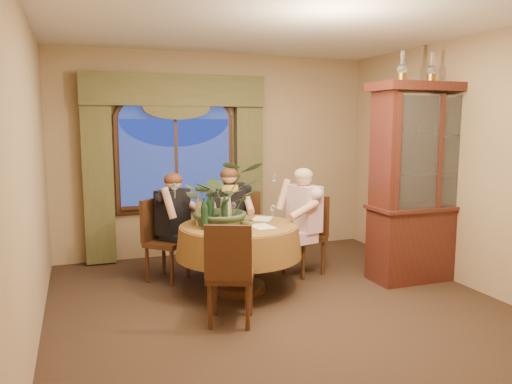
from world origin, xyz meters
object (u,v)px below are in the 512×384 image
object	(u,v)px
dining_table	(239,258)
olive_bowl	(247,223)
china_cabinet	(426,183)
chair_back_right	(244,231)
wine_bottle_4	(204,214)
oil_lamp_right	(460,69)
chair_back	(167,241)
centerpiece_plant	(222,170)
chair_right	(304,236)
person_back	(173,226)
wine_bottle_0	(225,211)
person_scarf	(229,218)
wine_bottle_2	(212,209)
person_pink	(304,223)
wine_bottle_1	(199,210)
oil_lamp_center	(432,68)
stoneware_vase	(226,210)
chair_front_left	(231,273)
wine_bottle_3	(209,211)
oil_lamp_left	(402,66)

from	to	relation	value
dining_table	olive_bowl	xyz separation A→B (m)	(0.07, -0.05, 0.40)
china_cabinet	chair_back_right	bearing A→B (deg)	149.52
wine_bottle_4	oil_lamp_right	bearing A→B (deg)	-3.27
chair_back	oil_lamp_right	bearing A→B (deg)	117.68
chair_back_right	centerpiece_plant	xyz separation A→B (m)	(-0.47, -0.66, 0.86)
chair_right	person_back	bearing A→B (deg)	56.16
chair_back	wine_bottle_0	bearing A→B (deg)	79.38
oil_lamp_right	person_scarf	world-z (taller)	oil_lamp_right
china_cabinet	wine_bottle_2	distance (m)	2.54
wine_bottle_4	wine_bottle_2	bearing A→B (deg)	62.16
chair_right	person_pink	distance (m)	0.21
dining_table	person_back	bearing A→B (deg)	129.15
centerpiece_plant	person_back	bearing A→B (deg)	128.83
dining_table	olive_bowl	bearing A→B (deg)	-35.91
chair_right	wine_bottle_1	world-z (taller)	wine_bottle_1
chair_right	person_scarf	size ratio (longest dim) A/B	0.74
person_pink	oil_lamp_center	bearing A→B (deg)	-126.18
wine_bottle_0	wine_bottle_2	distance (m)	0.24
chair_back_right	person_scarf	distance (m)	0.25
stoneware_vase	centerpiece_plant	size ratio (longest dim) A/B	0.28
person_scarf	wine_bottle_0	distance (m)	1.03
china_cabinet	person_pink	size ratio (longest dim) A/B	1.74
person_scarf	oil_lamp_center	bearing A→B (deg)	160.18
chair_right	chair_front_left	xyz separation A→B (m)	(-1.28, -1.14, 0.00)
dining_table	chair_front_left	size ratio (longest dim) A/B	1.44
chair_back	chair_front_left	xyz separation A→B (m)	(0.34, -1.46, 0.00)
chair_back	wine_bottle_1	xyz separation A→B (m)	(0.26, -0.54, 0.44)
person_pink	wine_bottle_2	xyz separation A→B (m)	(-1.16, -0.07, 0.25)
chair_back	wine_bottle_4	size ratio (longest dim) A/B	2.91
oil_lamp_right	chair_back_right	xyz separation A→B (m)	(-2.29, 1.11, -1.99)
china_cabinet	stoneware_vase	bearing A→B (deg)	169.11
person_back	wine_bottle_0	size ratio (longest dim) A/B	3.85
chair_back_right	person_back	distance (m)	0.94
dining_table	wine_bottle_1	size ratio (longest dim) A/B	4.17
chair_right	chair_back	size ratio (longest dim) A/B	1.00
wine_bottle_2	wine_bottle_3	world-z (taller)	same
oil_lamp_left	chair_front_left	world-z (taller)	oil_lamp_left
chair_right	person_scarf	xyz separation A→B (m)	(-0.78, 0.56, 0.17)
oil_lamp_center	oil_lamp_right	world-z (taller)	same
wine_bottle_2	oil_lamp_left	bearing A→B (deg)	-12.38
chair_front_left	person_scarf	distance (m)	1.78
chair_right	wine_bottle_4	distance (m)	1.49
dining_table	wine_bottle_0	world-z (taller)	wine_bottle_0
oil_lamp_left	person_scarf	bearing A→B (deg)	144.66
wine_bottle_2	chair_right	bearing A→B (deg)	7.65
oil_lamp_center	stoneware_vase	world-z (taller)	oil_lamp_center
oil_lamp_right	wine_bottle_3	world-z (taller)	oil_lamp_right
oil_lamp_right	olive_bowl	size ratio (longest dim) A/B	2.17
oil_lamp_right	wine_bottle_1	bearing A→B (deg)	172.63
person_pink	centerpiece_plant	size ratio (longest dim) A/B	1.32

